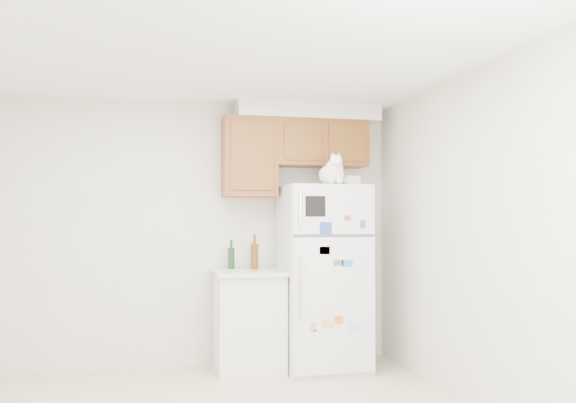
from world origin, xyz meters
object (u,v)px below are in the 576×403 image
object	(u,v)px
bottle_amber	(254,252)
refrigerator	(323,277)
storage_box_front	(350,181)
storage_box_back	(334,181)
base_counter	(249,320)
bottle_green	(231,254)
cat	(333,173)

from	to	relation	value
bottle_amber	refrigerator	bearing A→B (deg)	-15.04
storage_box_front	bottle_amber	size ratio (longest dim) A/B	0.46
storage_box_back	bottle_amber	xyz separation A→B (m)	(-0.74, 0.14, -0.67)
storage_box_front	base_counter	bearing A→B (deg)	152.00
refrigerator	bottle_green	xyz separation A→B (m)	(-0.83, 0.25, 0.21)
cat	storage_box_back	world-z (taller)	cat
cat	storage_box_front	size ratio (longest dim) A/B	2.67
storage_box_front	bottle_amber	xyz separation A→B (m)	(-0.86, 0.26, -0.66)
refrigerator	base_counter	world-z (taller)	refrigerator
base_counter	bottle_amber	world-z (taller)	bottle_amber
refrigerator	bottle_amber	distance (m)	0.68
bottle_amber	storage_box_front	bearing A→B (deg)	-16.74
storage_box_front	bottle_green	distance (m)	1.31
storage_box_back	refrigerator	bearing A→B (deg)	-167.23
cat	bottle_amber	size ratio (longest dim) A/B	1.23
cat	storage_box_front	world-z (taller)	cat
base_counter	storage_box_back	world-z (taller)	storage_box_back
storage_box_back	storage_box_front	size ratio (longest dim) A/B	1.20
base_counter	cat	xyz separation A→B (m)	(0.71, -0.32, 1.34)
base_counter	storage_box_front	xyz separation A→B (m)	(0.93, -0.17, 1.28)
storage_box_front	bottle_amber	bearing A→B (deg)	145.36
storage_box_back	bottle_amber	world-z (taller)	storage_box_back
refrigerator	storage_box_back	bearing A→B (deg)	12.27
base_counter	cat	bearing A→B (deg)	-24.26
storage_box_back	storage_box_front	distance (m)	0.17
storage_box_front	bottle_green	xyz separation A→B (m)	(-1.07, 0.34, -0.69)
storage_box_back	bottle_green	bearing A→B (deg)	167.26
refrigerator	storage_box_front	xyz separation A→B (m)	(0.24, -0.09, 0.89)
storage_box_back	bottle_green	xyz separation A→B (m)	(-0.94, 0.22, -0.69)
refrigerator	cat	size ratio (longest dim) A/B	4.25
cat	storage_box_back	size ratio (longest dim) A/B	2.22
bottle_green	bottle_amber	xyz separation A→B (m)	(0.21, -0.08, 0.03)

